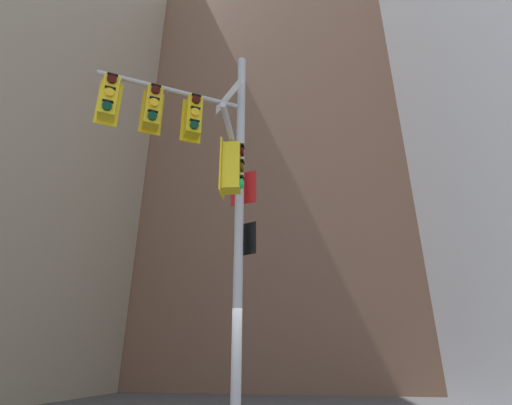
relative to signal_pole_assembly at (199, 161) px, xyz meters
The scene contains 2 objects.
building_mid_block 24.03m from the signal_pole_assembly, 89.28° to the left, with size 17.83×17.83×28.87m, color brown.
signal_pole_assembly is the anchor object (origin of this frame).
Camera 1 is at (1.77, -7.60, 1.55)m, focal length 26.58 mm.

